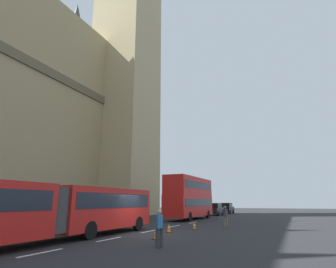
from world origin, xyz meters
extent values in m
plane|color=#262628|center=(0.00, 0.00, 0.00)|extent=(160.00, 160.00, 0.00)
cube|color=silver|center=(-7.68, 0.00, 0.01)|extent=(2.20, 0.16, 0.01)
cube|color=silver|center=(-3.08, 0.00, 0.01)|extent=(2.20, 0.16, 0.01)
cube|color=silver|center=(1.52, 0.00, 0.01)|extent=(2.20, 0.16, 0.01)
cube|color=silver|center=(6.12, 0.00, 0.01)|extent=(2.20, 0.16, 0.01)
cube|color=silver|center=(10.72, 0.00, 0.01)|extent=(2.20, 0.16, 0.01)
cube|color=tan|center=(21.30, 16.00, 28.37)|extent=(9.32, 9.32, 56.74)
cone|color=#383D42|center=(12.19, 20.00, 31.43)|extent=(2.40, 2.40, 5.03)
cube|color=red|center=(-1.26, 2.00, 1.65)|extent=(8.36, 2.50, 2.50)
cube|color=#1E232D|center=(-1.26, 2.00, 2.10)|extent=(7.69, 2.54, 0.90)
cylinder|color=#3F3F3F|center=(-5.89, 2.00, 1.65)|extent=(2.38, 2.38, 2.25)
cylinder|color=black|center=(1.42, 0.88, 0.50)|extent=(1.00, 0.30, 1.00)
cylinder|color=black|center=(-3.77, 0.88, 0.50)|extent=(1.00, 0.30, 1.00)
cube|color=red|center=(15.42, 2.00, 1.60)|extent=(10.61, 2.50, 2.40)
cube|color=#1E232D|center=(15.42, 2.00, 1.95)|extent=(9.55, 2.54, 0.84)
cube|color=red|center=(15.42, 2.00, 3.85)|extent=(10.40, 2.50, 2.10)
cube|color=#1E232D|center=(15.42, 2.00, 3.95)|extent=(9.55, 2.54, 0.84)
cylinder|color=black|center=(18.82, 0.88, 0.50)|extent=(1.00, 0.30, 1.00)
cylinder|color=black|center=(12.03, 0.88, 0.50)|extent=(1.00, 0.30, 1.00)
cube|color=black|center=(26.52, 1.97, 0.70)|extent=(4.40, 1.80, 0.90)
cube|color=black|center=(26.32, 1.97, 1.50)|extent=(2.46, 1.66, 0.70)
cylinder|color=black|center=(27.93, 1.16, 0.32)|extent=(0.64, 0.30, 0.64)
cylinder|color=black|center=(25.12, 1.16, 0.32)|extent=(0.64, 0.30, 0.64)
cube|color=black|center=(34.42, 1.94, 0.70)|extent=(4.40, 1.80, 0.90)
cube|color=black|center=(34.22, 1.94, 1.50)|extent=(2.46, 1.66, 0.70)
cylinder|color=black|center=(35.83, 1.13, 0.32)|extent=(0.64, 0.30, 0.64)
cylinder|color=black|center=(33.02, 1.13, 0.32)|extent=(0.64, 0.30, 0.64)
cube|color=black|center=(-2.10, -2.42, 0.01)|extent=(0.36, 0.36, 0.03)
cone|color=orange|center=(-2.10, -2.42, 0.31)|extent=(0.28, 0.28, 0.55)
cylinder|color=white|center=(-2.10, -2.42, 0.33)|extent=(0.17, 0.17, 0.08)
cube|color=black|center=(1.46, -1.58, 0.01)|extent=(0.36, 0.36, 0.03)
cone|color=orange|center=(1.46, -1.58, 0.31)|extent=(0.28, 0.28, 0.55)
cylinder|color=white|center=(1.46, -1.58, 0.33)|extent=(0.17, 0.17, 0.08)
cube|color=black|center=(4.11, -2.49, 0.01)|extent=(0.36, 0.36, 0.03)
cone|color=orange|center=(4.11, -2.49, 0.31)|extent=(0.28, 0.28, 0.55)
cylinder|color=white|center=(4.11, -2.49, 0.33)|extent=(0.17, 0.17, 0.08)
cylinder|color=#333333|center=(-4.61, -3.77, 0.43)|extent=(0.16, 0.16, 0.86)
cylinder|color=#333333|center=(-4.49, -3.93, 0.43)|extent=(0.16, 0.16, 0.86)
cube|color=#3372B2|center=(-4.55, -3.85, 1.16)|extent=(0.46, 0.44, 0.60)
sphere|color=tan|center=(-4.55, -3.85, 1.58)|extent=(0.22, 0.22, 0.22)
cylinder|color=#726651|center=(7.67, -4.17, 0.43)|extent=(0.16, 0.16, 0.86)
cylinder|color=#726651|center=(7.54, -4.01, 0.43)|extent=(0.16, 0.16, 0.86)
cube|color=#3F3F47|center=(7.61, -4.09, 1.16)|extent=(0.46, 0.44, 0.60)
sphere|color=#936B4C|center=(7.61, -4.09, 1.58)|extent=(0.22, 0.22, 0.22)
camera|label=1|loc=(-16.33, -9.74, 2.04)|focal=28.94mm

